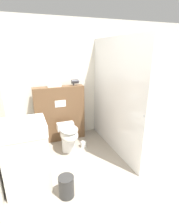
{
  "coord_description": "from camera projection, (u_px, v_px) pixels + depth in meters",
  "views": [
    {
      "loc": [
        -1.13,
        -1.75,
        1.88
      ],
      "look_at": [
        -0.02,
        1.17,
        0.77
      ],
      "focal_mm": 28.0,
      "sensor_mm": 36.0,
      "label": 1
    }
  ],
  "objects": [
    {
      "name": "wall_back",
      "position": [
        77.0,
        80.0,
        3.87
      ],
      "size": [
        8.0,
        0.06,
        2.5
      ],
      "color": "silver",
      "rests_on": "ground_plane"
    },
    {
      "name": "waste_bin",
      "position": [
        66.0,
        187.0,
        2.34
      ],
      "size": [
        0.21,
        0.21,
        0.3
      ],
      "color": "#2D2D2D",
      "rests_on": "ground_plane"
    },
    {
      "name": "folded_towel",
      "position": [
        54.0,
        85.0,
        3.51
      ],
      "size": [
        0.27,
        0.13,
        0.05
      ],
      "color": "white",
      "rests_on": "partition_panel"
    },
    {
      "name": "partition_panel",
      "position": [
        60.0,
        114.0,
        3.73
      ],
      "size": [
        1.04,
        0.22,
        1.18
      ],
      "color": "brown",
      "rests_on": "ground_plane"
    },
    {
      "name": "sink_vanity",
      "position": [
        26.0,
        155.0,
        2.41
      ],
      "size": [
        0.6,
        0.52,
        1.14
      ],
      "color": "beige",
      "rests_on": "ground_plane"
    },
    {
      "name": "hair_drier",
      "position": [
        75.0,
        82.0,
        3.62
      ],
      "size": [
        0.18,
        0.09,
        0.12
      ],
      "color": "#2D2D33",
      "rests_on": "partition_panel"
    },
    {
      "name": "ground_plane",
      "position": [
        119.0,
        186.0,
        2.55
      ],
      "size": [
        12.0,
        12.0,
        0.0
      ],
      "primitive_type": "plane",
      "color": "#9E9384"
    },
    {
      "name": "toilet",
      "position": [
        68.0,
        136.0,
        3.34
      ],
      "size": [
        0.33,
        0.6,
        0.52
      ],
      "color": "white",
      "rests_on": "ground_plane"
    },
    {
      "name": "spare_toilet_roll",
      "position": [
        84.0,
        144.0,
        3.57
      ],
      "size": [
        0.12,
        0.12,
        0.12
      ],
      "color": "white",
      "rests_on": "ground_plane"
    },
    {
      "name": "shower_glass",
      "position": [
        114.0,
        98.0,
        3.22
      ],
      "size": [
        0.04,
        1.87,
        2.1
      ],
      "color": "silver",
      "rests_on": "ground_plane"
    }
  ]
}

